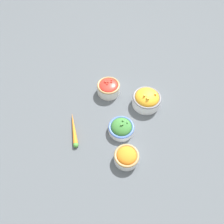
{
  "coord_description": "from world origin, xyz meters",
  "views": [
    {
      "loc": [
        -0.54,
        -0.28,
        0.94
      ],
      "look_at": [
        0.0,
        0.0,
        0.03
      ],
      "focal_mm": 35.0,
      "sensor_mm": 36.0,
      "label": 1
    }
  ],
  "objects_px": {
    "bowl_broccoli": "(121,128)",
    "loose_carrot": "(74,130)",
    "bowl_cherry_tomatoes": "(109,88)",
    "bowl_carrots": "(127,157)",
    "bowl_squash": "(147,99)"
  },
  "relations": [
    {
      "from": "bowl_broccoli",
      "to": "loose_carrot",
      "type": "height_order",
      "value": "bowl_broccoli"
    },
    {
      "from": "bowl_cherry_tomatoes",
      "to": "loose_carrot",
      "type": "distance_m",
      "value": 0.3
    },
    {
      "from": "bowl_carrots",
      "to": "loose_carrot",
      "type": "relative_size",
      "value": 0.69
    },
    {
      "from": "bowl_cherry_tomatoes",
      "to": "bowl_carrots",
      "type": "bearing_deg",
      "value": -140.63
    },
    {
      "from": "loose_carrot",
      "to": "bowl_cherry_tomatoes",
      "type": "bearing_deg",
      "value": -45.5
    },
    {
      "from": "bowl_squash",
      "to": "bowl_cherry_tomatoes",
      "type": "distance_m",
      "value": 0.21
    },
    {
      "from": "bowl_broccoli",
      "to": "bowl_cherry_tomatoes",
      "type": "xyz_separation_m",
      "value": [
        0.18,
        0.17,
        0.01
      ]
    },
    {
      "from": "bowl_broccoli",
      "to": "bowl_carrots",
      "type": "distance_m",
      "value": 0.15
    },
    {
      "from": "bowl_squash",
      "to": "bowl_cherry_tomatoes",
      "type": "relative_size",
      "value": 1.2
    },
    {
      "from": "bowl_broccoli",
      "to": "bowl_cherry_tomatoes",
      "type": "bearing_deg",
      "value": 42.12
    },
    {
      "from": "bowl_squash",
      "to": "loose_carrot",
      "type": "xyz_separation_m",
      "value": [
        -0.31,
        0.25,
        -0.03
      ]
    },
    {
      "from": "loose_carrot",
      "to": "bowl_squash",
      "type": "bearing_deg",
      "value": -76.91
    },
    {
      "from": "bowl_broccoli",
      "to": "bowl_cherry_tomatoes",
      "type": "relative_size",
      "value": 1.02
    },
    {
      "from": "bowl_squash",
      "to": "bowl_carrots",
      "type": "xyz_separation_m",
      "value": [
        -0.33,
        -0.04,
        -0.01
      ]
    },
    {
      "from": "bowl_broccoli",
      "to": "bowl_carrots",
      "type": "relative_size",
      "value": 1.12
    }
  ]
}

